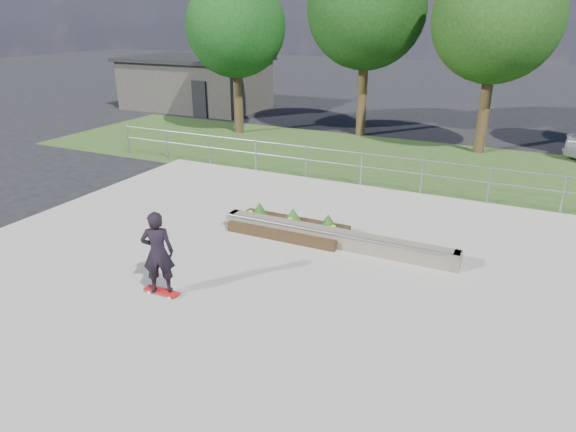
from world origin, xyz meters
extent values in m
plane|color=black|center=(0.00, 0.00, 0.00)|extent=(120.00, 120.00, 0.00)
cube|color=#2C491D|center=(0.00, 11.00, 0.01)|extent=(30.00, 8.00, 0.02)
cube|color=#9B9489|center=(0.00, 0.00, 0.03)|extent=(15.00, 15.00, 0.06)
cylinder|color=#979AA0|center=(-10.00, 7.50, 0.60)|extent=(0.06, 0.06, 1.20)
cylinder|color=gray|center=(-8.00, 7.50, 0.60)|extent=(0.06, 0.06, 1.20)
cylinder|color=gray|center=(-6.00, 7.50, 0.60)|extent=(0.06, 0.06, 1.20)
cylinder|color=gray|center=(-4.00, 7.50, 0.60)|extent=(0.06, 0.06, 1.20)
cylinder|color=gray|center=(-2.00, 7.50, 0.60)|extent=(0.06, 0.06, 1.20)
cylinder|color=gray|center=(0.00, 7.50, 0.60)|extent=(0.06, 0.06, 1.20)
cylinder|color=gray|center=(2.00, 7.50, 0.60)|extent=(0.06, 0.06, 1.20)
cylinder|color=gray|center=(4.00, 7.50, 0.60)|extent=(0.06, 0.06, 1.20)
cylinder|color=#92959A|center=(6.00, 7.50, 0.60)|extent=(0.06, 0.06, 1.20)
cylinder|color=gray|center=(0.00, 7.50, 1.15)|extent=(20.00, 0.04, 0.04)
cylinder|color=#9A9DA3|center=(0.00, 7.50, 0.70)|extent=(20.00, 0.04, 0.04)
cube|color=#302E2B|center=(-14.00, 18.00, 1.40)|extent=(8.00, 5.00, 2.80)
cube|color=black|center=(-14.00, 18.00, 2.90)|extent=(8.40, 5.40, 0.20)
cube|color=black|center=(-12.00, 15.45, 1.00)|extent=(0.90, 0.10, 2.00)
cylinder|color=#332314|center=(-8.00, 13.00, 1.46)|extent=(0.44, 0.44, 2.93)
sphere|color=black|center=(-8.00, 13.00, 4.88)|extent=(4.55, 4.55, 4.55)
cylinder|color=#352615|center=(-2.50, 15.00, 1.69)|extent=(0.44, 0.44, 3.38)
sphere|color=black|center=(-2.50, 15.00, 5.62)|extent=(5.25, 5.25, 5.25)
cylinder|color=#342415|center=(3.00, 14.00, 1.57)|extent=(0.44, 0.44, 3.15)
sphere|color=#15330E|center=(3.00, 14.00, 5.25)|extent=(4.90, 4.90, 4.90)
cube|color=brown|center=(0.95, 2.58, 0.26)|extent=(6.00, 0.40, 0.40)
cylinder|color=#919499|center=(0.95, 2.38, 0.46)|extent=(6.00, 0.06, 0.06)
cube|color=brown|center=(-1.95, 2.58, 0.26)|extent=(0.15, 0.42, 0.40)
cube|color=brown|center=(3.85, 2.58, 0.26)|extent=(0.15, 0.42, 0.40)
cube|color=black|center=(-0.41, 2.80, 0.18)|extent=(3.00, 1.20, 0.25)
sphere|color=yellow|center=(-1.61, 2.90, 0.39)|extent=(0.14, 0.14, 0.14)
sphere|color=gold|center=(-1.01, 2.70, 0.39)|extent=(0.14, 0.14, 0.14)
sphere|color=gold|center=(-0.41, 2.90, 0.39)|extent=(0.14, 0.14, 0.14)
sphere|color=yellow|center=(0.19, 2.70, 0.39)|extent=(0.14, 0.14, 0.14)
sphere|color=yellow|center=(0.79, 2.90, 0.39)|extent=(0.14, 0.14, 0.14)
cone|color=#194413|center=(-1.41, 3.05, 0.49)|extent=(0.44, 0.44, 0.36)
cone|color=#1C4F16|center=(-0.41, 3.05, 0.49)|extent=(0.44, 0.44, 0.36)
cone|color=#1C4112|center=(0.59, 3.05, 0.49)|extent=(0.44, 0.44, 0.36)
cylinder|color=white|center=(-1.63, -1.26, 0.09)|extent=(0.05, 0.03, 0.05)
cylinder|color=silver|center=(-1.63, -1.08, 0.09)|extent=(0.05, 0.03, 0.05)
cylinder|color=silver|center=(-1.11, -1.26, 0.09)|extent=(0.05, 0.03, 0.05)
cylinder|color=white|center=(-1.11, -1.08, 0.09)|extent=(0.05, 0.03, 0.05)
cylinder|color=#9D9EA2|center=(-1.63, -1.17, 0.11)|extent=(0.02, 0.18, 0.02)
cylinder|color=#A5A5AA|center=(-1.11, -1.17, 0.11)|extent=(0.02, 0.18, 0.02)
cube|color=#A41414|center=(-1.37, -1.17, 0.13)|extent=(0.80, 0.21, 0.02)
imported|color=black|center=(-1.37, -1.17, 1.01)|extent=(0.75, 0.67, 1.73)
camera|label=1|loc=(4.94, -8.31, 5.39)|focal=32.00mm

